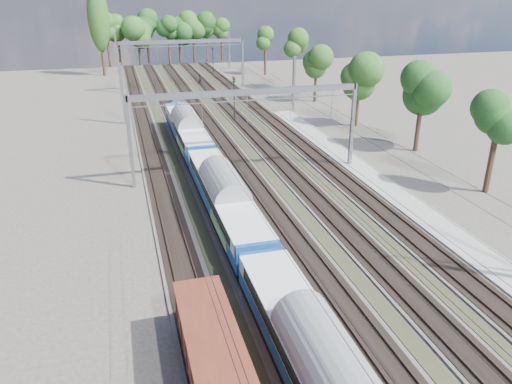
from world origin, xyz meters
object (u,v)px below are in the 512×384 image
object	(u,v)px
emu_train	(225,194)
freight_boxcar	(219,377)
signal_far	(213,57)
worker	(200,79)
signal_near	(234,93)

from	to	relation	value
emu_train	freight_boxcar	world-z (taller)	emu_train
emu_train	signal_far	distance (m)	75.26
emu_train	worker	world-z (taller)	emu_train
freight_boxcar	signal_near	xyz separation A→B (m)	(12.86, 51.90, 2.08)
emu_train	worker	bearing A→B (deg)	82.38
worker	emu_train	bearing A→B (deg)	176.66
freight_boxcar	signal_far	distance (m)	95.09
emu_train	worker	size ratio (longest dim) A/B	34.65
worker	signal_near	xyz separation A→B (m)	(-0.01, -29.95, 3.11)
freight_boxcar	signal_far	size ratio (longest dim) A/B	2.16
emu_train	freight_boxcar	xyz separation A→B (m)	(-4.50, -19.32, -0.67)
worker	signal_far	world-z (taller)	signal_far
freight_boxcar	signal_far	bearing A→B (deg)	79.25
signal_near	freight_boxcar	bearing A→B (deg)	-97.96
freight_boxcar	worker	xyz separation A→B (m)	(12.87, 81.85, -1.03)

